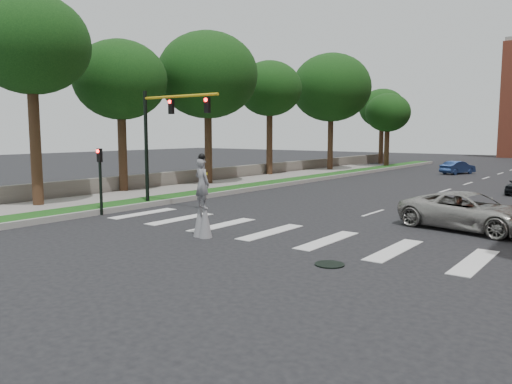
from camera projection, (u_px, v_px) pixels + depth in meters
name	position (u px, v px, depth m)	size (l,w,h in m)	color
ground_plane	(284.00, 241.00, 18.47)	(160.00, 160.00, 0.00)	black
grass_median	(303.00, 179.00, 41.18)	(2.00, 60.00, 0.25)	#144413
median_curb	(314.00, 180.00, 40.56)	(0.20, 60.00, 0.28)	gray
sidewalk_left	(191.00, 188.00, 35.04)	(4.00, 60.00, 0.18)	gray
stone_wall	(263.00, 170.00, 46.00)	(0.50, 56.00, 1.10)	#615C53
manhole	(330.00, 264.00, 15.09)	(0.90, 0.90, 0.04)	black
traffic_signal	(161.00, 129.00, 26.19)	(5.30, 0.23, 6.20)	black
secondary_signal	(100.00, 175.00, 23.98)	(0.25, 0.21, 3.23)	black
stilt_performer	(202.00, 203.00, 18.98)	(0.84, 0.56, 3.21)	#362315
suv_crossing	(470.00, 211.00, 20.40)	(2.57, 5.58, 1.55)	#A9A6A0
car_mid	(458.00, 168.00, 47.93)	(1.33, 3.81, 1.25)	navy
tree_0	(30.00, 45.00, 25.46)	(6.05, 6.05, 11.07)	#362315
tree_1	(120.00, 81.00, 31.98)	(5.99, 5.99, 9.89)	#362315
tree_2	(208.00, 76.00, 36.89)	(7.50, 7.50, 11.39)	#362315
tree_3	(270.00, 89.00, 44.85)	(5.82, 5.82, 10.39)	#362315
tree_4	(331.00, 88.00, 50.85)	(8.12, 8.12, 11.98)	#362315
tree_5	(382.00, 109.00, 62.99)	(5.74, 5.74, 9.46)	#362315
tree_6	(388.00, 113.00, 55.76)	(5.04, 5.04, 8.33)	#362315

